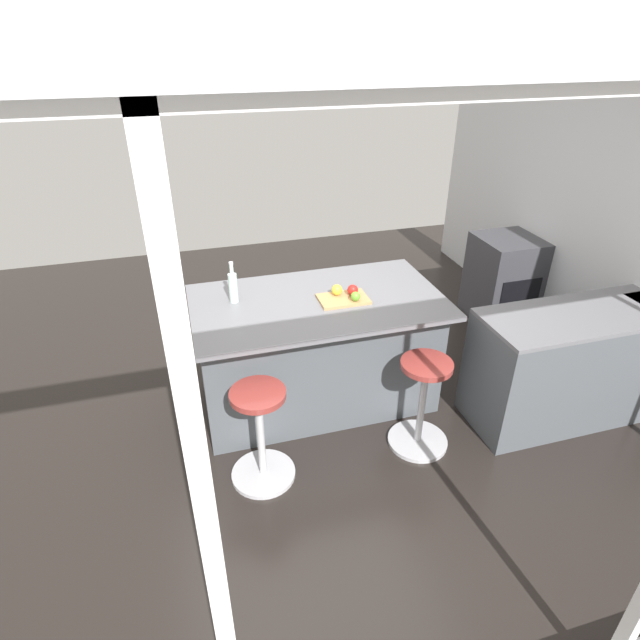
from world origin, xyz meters
name	(u,v)px	position (x,y,z in m)	size (l,w,h in m)	color
ground_plane	(300,393)	(0.00, 0.00, 0.00)	(7.04, 7.04, 0.00)	black
window_panel_rear	(498,529)	(0.00, 2.54, 1.38)	(5.41, 0.12, 2.78)	silver
interior_partition_left	(610,206)	(-2.71, 0.00, 1.39)	(0.12, 5.07, 2.78)	silver
sink_cabinet	(616,356)	(-2.36, 0.80, 0.46)	(2.36, 0.60, 1.18)	#4C5156
oven_range	(503,278)	(-2.36, -0.73, 0.44)	(0.60, 0.61, 0.87)	#38383D
kitchen_island	(317,350)	(-0.11, 0.11, 0.48)	(1.85, 1.05, 0.96)	#4C5156
stool_by_window	(422,406)	(-0.70, 0.81, 0.34)	(0.44, 0.44, 0.72)	#B7B7BC
stool_middle	(261,438)	(0.47, 0.81, 0.34)	(0.44, 0.44, 0.72)	#B7B7BC
cutting_board	(343,299)	(-0.29, 0.21, 0.97)	(0.36, 0.24, 0.02)	tan
apple_green	(355,296)	(-0.36, 0.28, 1.01)	(0.07, 0.07, 0.07)	#609E2D
apple_yellow	(337,290)	(-0.26, 0.15, 1.02)	(0.08, 0.08, 0.08)	gold
apple_red	(353,290)	(-0.37, 0.19, 1.02)	(0.08, 0.08, 0.08)	red
water_bottle	(233,287)	(0.48, 0.01, 1.08)	(0.06, 0.06, 0.31)	silver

